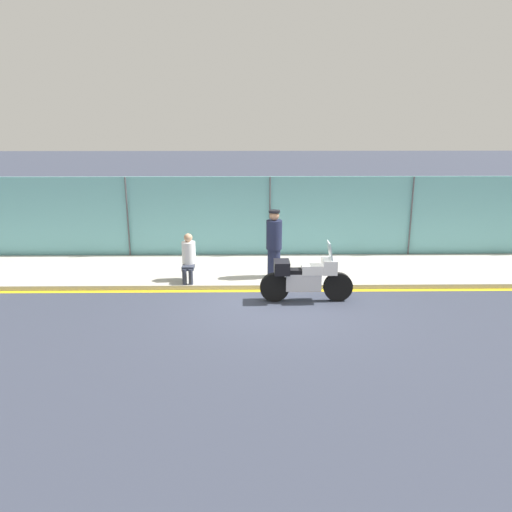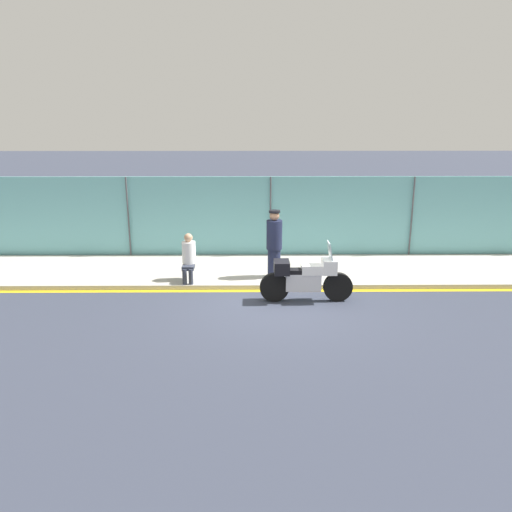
# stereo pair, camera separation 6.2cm
# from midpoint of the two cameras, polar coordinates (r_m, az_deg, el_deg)

# --- Properties ---
(ground_plane) EXTENTS (120.00, 120.00, 0.00)m
(ground_plane) POSITION_cam_midpoint_polar(r_m,az_deg,el_deg) (11.88, 2.49, -5.44)
(ground_plane) COLOR #333847
(sidewalk) EXTENTS (32.41, 3.01, 0.12)m
(sidewalk) POSITION_cam_midpoint_polar(r_m,az_deg,el_deg) (14.22, 1.97, -1.65)
(sidewalk) COLOR #ADA89E
(sidewalk) RESTS_ON ground_plane
(curb_paint_stripe) EXTENTS (32.41, 0.18, 0.01)m
(curb_paint_stripe) POSITION_cam_midpoint_polar(r_m,az_deg,el_deg) (12.72, 2.28, -3.99)
(curb_paint_stripe) COLOR gold
(curb_paint_stripe) RESTS_ON ground_plane
(storefront_fence) EXTENTS (30.79, 0.17, 2.55)m
(storefront_fence) POSITION_cam_midpoint_polar(r_m,az_deg,el_deg) (15.48, 1.76, 4.38)
(storefront_fence) COLOR #6BB2B7
(storefront_fence) RESTS_ON ground_plane
(motorcycle) EXTENTS (2.22, 0.51, 1.46)m
(motorcycle) POSITION_cam_midpoint_polar(r_m,az_deg,el_deg) (11.90, 5.84, -2.47)
(motorcycle) COLOR black
(motorcycle) RESTS_ON ground_plane
(officer_standing) EXTENTS (0.42, 0.42, 1.81)m
(officer_standing) POSITION_cam_midpoint_polar(r_m,az_deg,el_deg) (13.21, 2.23, 1.45)
(officer_standing) COLOR #191E38
(officer_standing) RESTS_ON sidewalk
(person_seated_on_curb) EXTENTS (0.36, 0.64, 1.25)m
(person_seated_on_curb) POSITION_cam_midpoint_polar(r_m,az_deg,el_deg) (13.08, -7.57, 0.12)
(person_seated_on_curb) COLOR #2D3342
(person_seated_on_curb) RESTS_ON sidewalk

